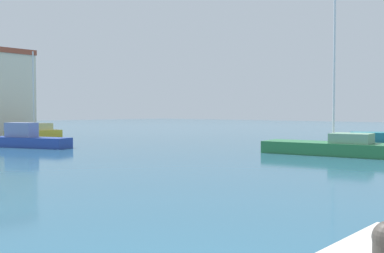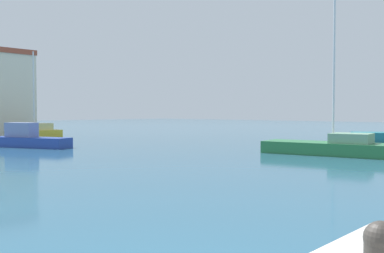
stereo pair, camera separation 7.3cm
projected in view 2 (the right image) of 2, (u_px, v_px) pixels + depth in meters
The scene contains 4 objects.
water at pixel (117, 148), 29.38m from camera, with size 160.00×160.00×0.00m, color #285670.
sailboat_yellow_mid_harbor at pixel (35, 132), 39.29m from camera, with size 4.78×1.62×7.68m.
sailboat_green_behind_lamppost at pixel (336, 146), 24.61m from camera, with size 3.47×8.02×11.17m.
motorboat_blue_distant_east at pixel (28, 139), 29.96m from camera, with size 3.47×5.92×1.66m.
Camera 2 is at (-3.13, -3.56, 2.46)m, focal length 41.52 mm.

